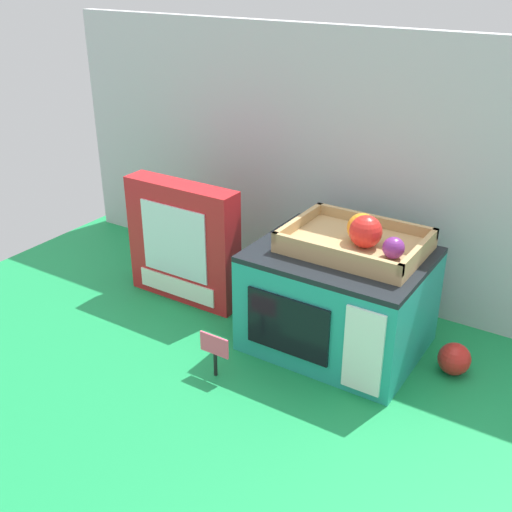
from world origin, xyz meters
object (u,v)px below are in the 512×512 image
Objects in this scene: price_sign at (216,350)px; loose_toy_apple at (454,359)px; toy_microwave at (338,300)px; cookie_set_box at (183,243)px; food_groups_crate at (359,240)px.

price_sign reaches higher than loose_toy_apple.
toy_microwave is 5.34× the size of loose_toy_apple.
toy_microwave is 0.43m from cookie_set_box.
loose_toy_apple is (0.23, 0.01, -0.22)m from food_groups_crate.
toy_microwave is 1.20× the size of cookie_set_box.
cookie_set_box is at bearing -175.97° from loose_toy_apple.
food_groups_crate is 2.92× the size of price_sign.
toy_microwave is 0.15m from food_groups_crate.
toy_microwave is 3.72× the size of price_sign.
toy_microwave reaches higher than loose_toy_apple.
food_groups_crate is at bearing 4.51° from cookie_set_box.
loose_toy_apple is (0.69, 0.05, -0.12)m from cookie_set_box.
price_sign is at bearing -122.61° from toy_microwave.
cookie_set_box is at bearing -175.49° from food_groups_crate.
toy_microwave is at bearing -137.56° from food_groups_crate.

